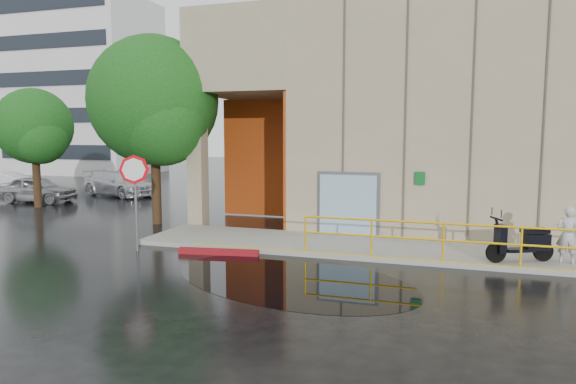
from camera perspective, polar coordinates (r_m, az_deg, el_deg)
name	(u,v)px	position (r m, az deg, el deg)	size (l,w,h in m)	color
ground	(289,289)	(11.88, 0.11, -10.70)	(120.00, 120.00, 0.00)	black
sidewalk	(469,254)	(15.72, 19.43, -6.51)	(20.00, 3.00, 0.15)	gray
building	(497,116)	(21.89, 22.23, 7.84)	(20.00, 10.17, 8.00)	gray
guardrail	(481,243)	(14.28, 20.69, -5.37)	(9.56, 0.06, 1.03)	#E5AA0C
distant_building	(84,89)	(50.08, -21.72, 10.62)	(12.00, 8.08, 15.00)	silver
person	(568,235)	(15.21, 28.64, -4.20)	(0.55, 0.36, 1.50)	#B8B7BC
scooter	(522,231)	(14.81, 24.53, -3.97)	(1.89, 1.28, 1.43)	black
stop_sign	(135,182)	(15.86, -16.66, 1.04)	(0.64, 0.64, 2.89)	#5C5C60
red_curb	(218,252)	(15.15, -7.74, -6.61)	(2.40, 0.18, 0.18)	maroon
puddle	(291,279)	(12.61, 0.39, -9.66)	(6.53, 4.02, 0.01)	black
car_a	(37,189)	(29.25, -26.09, 0.28)	(1.60, 3.98, 1.36)	#989A9F
car_b	(9,185)	(32.35, -28.57, 0.72)	(1.48, 4.25, 1.40)	silver
car_c	(119,183)	(30.67, -18.31, 0.91)	(1.96, 4.82, 1.40)	#B8B9C0
tree_near	(156,106)	(20.38, -14.48, 9.28)	(4.94, 4.94, 7.24)	black
tree_far	(35,129)	(27.04, -26.26, 6.27)	(3.61, 3.56, 5.64)	black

